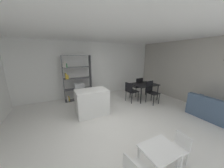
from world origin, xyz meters
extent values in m
plane|color=silver|center=(0.00, 0.00, 0.00)|extent=(10.29, 10.29, 0.00)
cube|color=white|center=(0.00, 0.00, 2.69)|extent=(7.47, 5.99, 0.06)
cube|color=white|center=(0.00, 2.96, 1.33)|extent=(7.47, 0.06, 2.66)
cube|color=#B2ADA3|center=(3.70, 0.00, 1.33)|extent=(0.06, 5.99, 2.66)
cube|color=white|center=(-0.37, 0.95, 0.44)|extent=(1.08, 0.70, 0.88)
cube|color=#4C4C51|center=(-1.14, 2.57, 1.02)|extent=(0.02, 0.33, 2.04)
cube|color=#4C4C51|center=(0.07, 2.57, 1.02)|extent=(0.02, 0.33, 2.04)
cube|color=#4C4C51|center=(-0.53, 2.57, 2.03)|extent=(1.23, 0.33, 0.02)
cube|color=#4C4C51|center=(-0.53, 2.57, 0.01)|extent=(1.23, 0.33, 0.02)
cube|color=#4C4C51|center=(-0.53, 2.57, 0.52)|extent=(1.18, 0.33, 0.02)
cube|color=#4C4C51|center=(-0.53, 2.57, 1.02)|extent=(1.18, 0.33, 0.02)
cube|color=#4C4C51|center=(-0.53, 2.57, 1.52)|extent=(1.18, 0.33, 0.02)
cube|color=silver|center=(-1.04, 2.57, 0.14)|extent=(0.06, 0.27, 0.24)
cube|color=gold|center=(-0.97, 2.57, 0.11)|extent=(0.04, 0.27, 0.17)
cube|color=gold|center=(-1.01, 2.57, 1.15)|extent=(0.06, 0.27, 0.24)
cube|color=gold|center=(-0.94, 2.57, 1.11)|extent=(0.06, 0.27, 0.15)
cube|color=silver|center=(-1.06, 2.57, 1.63)|extent=(0.05, 0.27, 0.20)
cube|color=silver|center=(-1.00, 2.57, 1.66)|extent=(0.05, 0.27, 0.25)
cube|color=#338E4C|center=(-0.94, 2.57, 1.61)|extent=(0.03, 0.27, 0.16)
cube|color=#B7BABC|center=(-0.48, 2.57, 0.66)|extent=(0.44, 0.29, 0.26)
cube|color=white|center=(0.03, -1.64, 0.50)|extent=(0.61, 0.51, 0.02)
cube|color=white|center=(0.30, -1.86, 0.24)|extent=(0.04, 0.04, 0.48)
cube|color=white|center=(-0.23, -1.43, 0.24)|extent=(0.04, 0.04, 0.48)
cube|color=white|center=(0.30, -1.43, 0.24)|extent=(0.04, 0.04, 0.48)
cube|color=white|center=(0.50, -1.64, 0.29)|extent=(0.33, 0.33, 0.02)
cube|color=white|center=(0.65, -1.65, 0.44)|extent=(0.04, 0.32, 0.27)
cube|color=white|center=(0.38, -1.50, 0.14)|extent=(0.03, 0.03, 0.28)
cube|color=white|center=(0.36, -1.77, 0.14)|extent=(0.03, 0.03, 0.28)
cube|color=white|center=(0.64, -1.52, 0.14)|extent=(0.03, 0.03, 0.28)
cube|color=white|center=(0.63, -1.78, 0.14)|extent=(0.03, 0.03, 0.28)
cube|color=white|center=(-0.58, -1.67, 0.47)|extent=(0.08, 0.32, 0.26)
cube|color=white|center=(-0.33, -1.49, 0.16)|extent=(0.03, 0.03, 0.31)
cube|color=black|center=(2.25, 1.26, 0.72)|extent=(1.10, 0.90, 0.03)
cylinder|color=black|center=(1.76, 0.87, 0.35)|extent=(0.04, 0.04, 0.70)
cylinder|color=black|center=(2.73, 0.87, 0.35)|extent=(0.04, 0.04, 0.70)
cylinder|color=black|center=(1.76, 1.65, 0.35)|extent=(0.04, 0.04, 0.70)
cylinder|color=black|center=(2.73, 1.65, 0.35)|extent=(0.04, 0.04, 0.70)
cube|color=black|center=(1.58, 1.26, 0.48)|extent=(0.51, 0.49, 0.03)
cube|color=black|center=(1.36, 1.23, 0.68)|extent=(0.09, 0.44, 0.39)
cylinder|color=black|center=(1.80, 1.10, 0.23)|extent=(0.03, 0.03, 0.47)
cylinder|color=black|center=(1.75, 1.47, 0.23)|extent=(0.03, 0.03, 0.47)
cylinder|color=black|center=(1.40, 1.05, 0.23)|extent=(0.03, 0.03, 0.47)
cylinder|color=black|center=(1.35, 1.42, 0.23)|extent=(0.03, 0.03, 0.47)
cube|color=black|center=(2.25, 0.69, 0.46)|extent=(0.46, 0.50, 0.03)
cube|color=black|center=(2.22, 0.90, 0.71)|extent=(0.42, 0.07, 0.47)
cylinder|color=black|center=(2.09, 0.47, 0.23)|extent=(0.03, 0.03, 0.45)
cylinder|color=black|center=(2.44, 0.51, 0.23)|extent=(0.03, 0.03, 0.45)
cylinder|color=black|center=(2.05, 0.87, 0.23)|extent=(0.03, 0.03, 0.45)
cylinder|color=black|center=(2.40, 0.91, 0.23)|extent=(0.03, 0.03, 0.45)
cube|color=black|center=(2.25, 1.83, 0.47)|extent=(0.48, 0.49, 0.03)
cube|color=black|center=(2.27, 1.62, 0.71)|extent=(0.44, 0.07, 0.46)
cylinder|color=black|center=(2.41, 2.05, 0.23)|extent=(0.03, 0.03, 0.46)
cylinder|color=black|center=(2.04, 2.01, 0.23)|extent=(0.03, 0.03, 0.46)
cylinder|color=black|center=(2.45, 1.65, 0.23)|extent=(0.03, 0.03, 0.46)
cylinder|color=black|center=(2.08, 1.62, 0.23)|extent=(0.03, 0.03, 0.46)
cube|color=#475B75|center=(3.19, -0.53, 0.49)|extent=(0.67, 0.14, 0.20)
camera|label=1|loc=(-1.42, -2.73, 2.04)|focal=18.51mm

